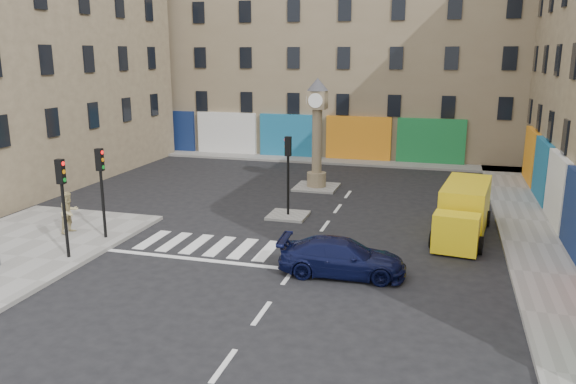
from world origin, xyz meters
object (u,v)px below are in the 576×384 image
at_px(yellow_van, 464,211).
at_px(pedestrian_tan, 69,212).
at_px(traffic_light_island, 288,163).
at_px(navy_sedan, 342,257).
at_px(clock_pillar, 317,126).
at_px(traffic_light_left_near, 62,193).
at_px(traffic_light_left_far, 101,179).

distance_m(yellow_van, pedestrian_tan, 16.63).
xyz_separation_m(traffic_light_island, navy_sedan, (3.74, -6.36, -1.95)).
distance_m(traffic_light_island, navy_sedan, 7.64).
bearing_deg(pedestrian_tan, navy_sedan, -82.02).
distance_m(clock_pillar, navy_sedan, 13.24).
relative_size(clock_pillar, navy_sedan, 1.38).
relative_size(yellow_van, pedestrian_tan, 3.38).
relative_size(traffic_light_left_near, traffic_light_island, 1.00).
xyz_separation_m(clock_pillar, yellow_van, (7.88, -6.56, -2.49)).
height_order(traffic_light_left_near, navy_sedan, traffic_light_left_near).
bearing_deg(traffic_light_left_near, traffic_light_left_far, 90.00).
xyz_separation_m(traffic_light_island, clock_pillar, (0.00, 6.00, 0.96)).
bearing_deg(navy_sedan, traffic_light_left_near, 94.61).
bearing_deg(navy_sedan, pedestrian_tan, 81.03).
xyz_separation_m(traffic_light_island, yellow_van, (7.88, -0.57, -1.53)).
distance_m(traffic_light_left_near, navy_sedan, 10.34).
distance_m(traffic_light_left_far, navy_sedan, 10.28).
bearing_deg(traffic_light_left_near, pedestrian_tan, 124.83).
xyz_separation_m(traffic_light_left_far, pedestrian_tan, (-1.78, 0.16, -1.58)).
distance_m(traffic_light_left_far, pedestrian_tan, 2.39).
distance_m(navy_sedan, pedestrian_tan, 11.89).
height_order(traffic_light_island, navy_sedan, traffic_light_island).
relative_size(traffic_light_island, navy_sedan, 0.84).
bearing_deg(yellow_van, traffic_light_left_near, -145.69).
bearing_deg(navy_sedan, traffic_light_island, 26.93).
relative_size(traffic_light_left_far, navy_sedan, 0.84).
xyz_separation_m(navy_sedan, yellow_van, (4.14, 5.80, 0.42)).
bearing_deg(traffic_light_left_near, navy_sedan, 8.13).
bearing_deg(traffic_light_left_near, traffic_light_island, 51.07).
bearing_deg(yellow_van, traffic_light_left_far, -153.90).
height_order(traffic_light_island, yellow_van, traffic_light_island).
xyz_separation_m(traffic_light_left_near, traffic_light_left_far, (0.00, 2.40, 0.00)).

